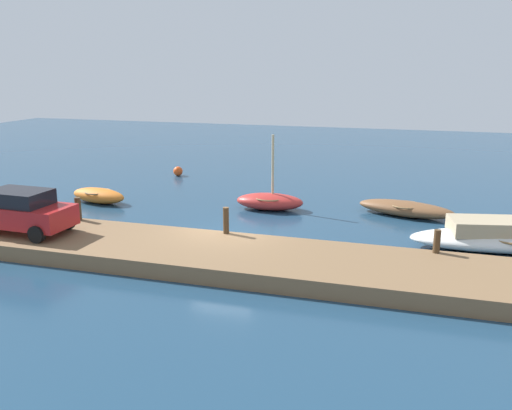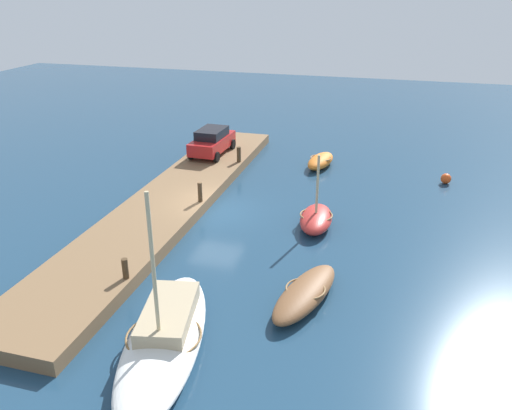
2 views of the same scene
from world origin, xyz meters
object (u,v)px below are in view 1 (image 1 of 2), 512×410
rowboat_red (270,201)px  rowboat_brown (406,209)px  mooring_post_west (78,209)px  marker_buoy (178,171)px  mooring_post_mid_west (226,220)px  dinghy_orange (98,195)px  mooring_post_mid_east (437,241)px  parked_car (20,211)px  sailboat_white (509,238)px

rowboat_red → rowboat_brown: rowboat_red is taller
mooring_post_west → marker_buoy: 12.32m
rowboat_red → mooring_post_mid_west: size_ratio=3.56×
dinghy_orange → marker_buoy: bearing=93.0°
dinghy_orange → mooring_post_west: (2.12, -4.74, 0.67)m
mooring_post_west → mooring_post_mid_east: 14.13m
mooring_post_mid_east → rowboat_red: bearing=141.7°
parked_car → marker_buoy: (-0.09, 14.37, -1.14)m
mooring_post_mid_west → marker_buoy: bearing=122.0°
mooring_post_west → dinghy_orange: bearing=114.1°
parked_car → dinghy_orange: bearing=100.9°
sailboat_white → mooring_post_mid_east: 3.94m
dinghy_orange → mooring_post_mid_west: (8.62, -4.74, 0.70)m
rowboat_red → sailboat_white: size_ratio=0.46×
rowboat_brown → mooring_post_mid_west: 9.30m
sailboat_white → parked_car: size_ratio=1.91×
mooring_post_mid_east → marker_buoy: bearing=141.3°
rowboat_brown → sailboat_white: sailboat_white is taller
mooring_post_west → rowboat_red: bearing=42.0°
sailboat_white → mooring_post_mid_west: bearing=-176.4°
dinghy_orange → mooring_post_west: size_ratio=3.52×
sailboat_white → marker_buoy: 20.29m
dinghy_orange → sailboat_white: sailboat_white is taller
dinghy_orange → mooring_post_west: 5.24m
mooring_post_mid_west → mooring_post_mid_east: bearing=0.0°
rowboat_red → sailboat_white: 10.69m
rowboat_brown → parked_car: bearing=-133.8°
rowboat_red → marker_buoy: rowboat_red is taller
rowboat_red → mooring_post_mid_west: (-0.10, -5.95, 0.66)m
mooring_post_west → marker_buoy: (-1.15, 12.24, -0.75)m
sailboat_white → parked_car: (-17.89, -4.96, 0.95)m
mooring_post_mid_east → marker_buoy: (-15.28, 12.24, -0.68)m
dinghy_orange → parked_car: parked_car is taller
dinghy_orange → rowboat_brown: (15.09, 1.89, -0.03)m
marker_buoy → rowboat_brown: bearing=-21.6°
sailboat_white → mooring_post_mid_east: (-2.70, -2.84, 0.50)m
rowboat_brown → mooring_post_mid_east: 6.77m
mooring_post_mid_west → marker_buoy: size_ratio=1.71×
dinghy_orange → marker_buoy: (0.97, 7.50, -0.09)m
dinghy_orange → marker_buoy: dinghy_orange is taller
sailboat_white → mooring_post_west: (-16.83, -2.84, 0.57)m
rowboat_red → parked_car: rowboat_red is taller
rowboat_brown → mooring_post_mid_west: mooring_post_mid_west is taller
mooring_post_mid_west → mooring_post_west: bearing=180.0°
mooring_post_west → parked_car: bearing=-116.5°
dinghy_orange → sailboat_white: 19.04m
parked_car → marker_buoy: size_ratio=6.90×
sailboat_white → marker_buoy: (-17.98, 9.41, -0.19)m
mooring_post_west → mooring_post_mid_west: mooring_post_mid_west is taller
rowboat_red → mooring_post_mid_east: bearing=-41.9°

